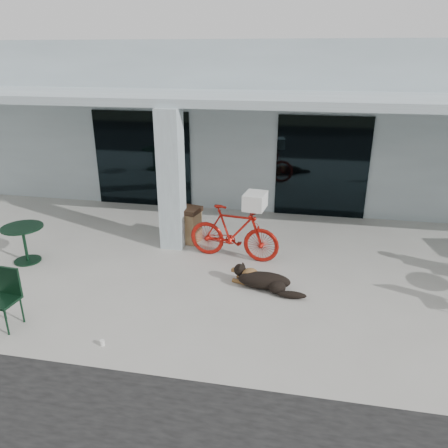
% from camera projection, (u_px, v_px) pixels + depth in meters
% --- Properties ---
extents(ground, '(80.00, 80.00, 0.00)m').
position_uv_depth(ground, '(217.00, 304.00, 7.80)').
color(ground, '#B0AFA6').
rests_on(ground, ground).
extents(building, '(22.00, 7.00, 4.50)m').
position_uv_depth(building, '(268.00, 114.00, 14.74)').
color(building, silver).
rests_on(building, ground).
extents(storefront_glass_left, '(2.80, 0.06, 2.70)m').
position_uv_depth(storefront_glass_left, '(143.00, 159.00, 12.42)').
color(storefront_glass_left, black).
rests_on(storefront_glass_left, ground).
extents(storefront_glass_right, '(2.40, 0.06, 2.70)m').
position_uv_depth(storefront_glass_right, '(322.00, 167.00, 11.53)').
color(storefront_glass_right, black).
rests_on(storefront_glass_right, ground).
extents(column, '(0.50, 0.50, 3.12)m').
position_uv_depth(column, '(171.00, 181.00, 9.59)').
color(column, silver).
rests_on(column, ground).
extents(overhang, '(22.00, 2.80, 0.18)m').
position_uv_depth(overhang, '(249.00, 98.00, 9.91)').
color(overhang, silver).
rests_on(overhang, column).
extents(bicycle, '(2.04, 0.81, 1.19)m').
position_uv_depth(bicycle, '(234.00, 233.00, 9.32)').
color(bicycle, '#AC160D').
rests_on(bicycle, ground).
extents(laundry_basket, '(0.48, 0.61, 0.33)m').
position_uv_depth(laundry_basket, '(255.00, 201.00, 8.91)').
color(laundry_basket, white).
rests_on(laundry_basket, bicycle).
extents(dog, '(1.22, 0.74, 0.38)m').
position_uv_depth(dog, '(264.00, 279.00, 8.23)').
color(dog, black).
rests_on(dog, ground).
extents(cup_near_dog, '(0.08, 0.08, 0.09)m').
position_uv_depth(cup_near_dog, '(102.00, 343.00, 6.67)').
color(cup_near_dog, white).
rests_on(cup_near_dog, ground).
extents(cafe_table_near, '(1.07, 1.07, 0.80)m').
position_uv_depth(cafe_table_near, '(25.00, 244.00, 9.24)').
color(cafe_table_near, black).
rests_on(cafe_table_near, ground).
extents(cafe_chair_near, '(0.48, 0.52, 0.99)m').
position_uv_depth(cafe_chair_near, '(2.00, 300.00, 6.97)').
color(cafe_chair_near, black).
rests_on(cafe_chair_near, ground).
extents(trash_receptacle, '(0.60, 0.60, 0.85)m').
position_uv_depth(trash_receptacle, '(189.00, 225.00, 10.21)').
color(trash_receptacle, olive).
rests_on(trash_receptacle, ground).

